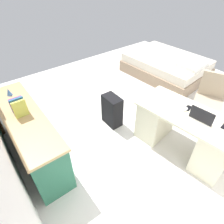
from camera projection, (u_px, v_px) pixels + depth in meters
name	position (u px, v px, depth m)	size (l,w,h in m)	color
ground_plane	(144.00, 114.00, 3.80)	(5.82, 5.82, 0.00)	silver
desk	(183.00, 131.00, 2.90)	(1.52, 0.85, 0.72)	beige
office_chair	(208.00, 103.00, 3.37)	(0.61, 0.61, 0.94)	black
credenza	(31.00, 136.00, 2.80)	(1.80, 0.48, 0.80)	#28664C
bed	(166.00, 66.00, 4.86)	(2.01, 1.56, 0.58)	gray
suitcase_black	(112.00, 111.00, 3.42)	(0.36, 0.22, 0.57)	black
laptop	(202.00, 117.00, 2.55)	(0.34, 0.26, 0.21)	silver
computer_mouse	(185.00, 109.00, 2.74)	(0.06, 0.10, 0.03)	white
cell_phone_by_mouse	(188.00, 108.00, 2.77)	(0.07, 0.14, 0.01)	black
book_row	(19.00, 107.00, 2.51)	(0.20, 0.17, 0.24)	#B6BC4A
figurine_small	(9.00, 92.00, 2.87)	(0.08, 0.08, 0.11)	#4C7FBF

